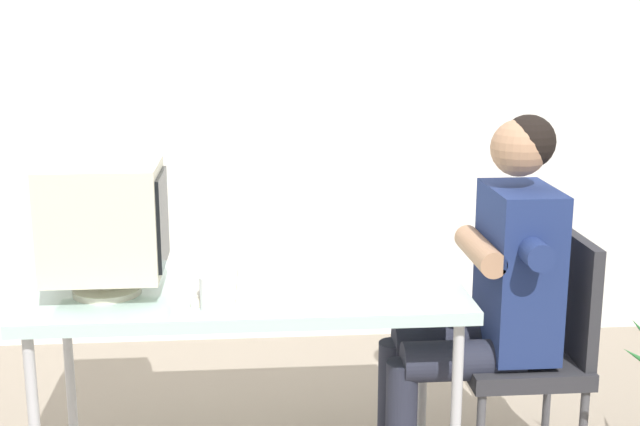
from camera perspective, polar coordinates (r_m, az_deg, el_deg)
The scene contains 7 objects.
wall_back at distance 4.23m, azimuth -0.88°, elevation 11.41°, with size 8.00×0.10×3.00m, color silver.
desk at distance 2.98m, azimuth -4.78°, elevation -5.70°, with size 1.46×0.66×0.72m.
crt_monitor at distance 2.90m, azimuth -13.97°, elevation -0.54°, with size 0.38×0.33×0.43m.
keyboard at distance 2.97m, azimuth -6.84°, elevation -4.53°, with size 0.15×0.42×0.03m.
office_chair at distance 3.21m, azimuth 14.11°, elevation -8.28°, with size 0.42×0.42×0.87m.
person_seated at distance 3.08m, azimuth 10.99°, elevation -4.88°, with size 0.71×0.57×1.30m.
desk_mug at distance 2.75m, azimuth -7.09°, elevation -5.18°, with size 0.08×0.09×0.10m.
Camera 1 is at (0.02, -2.82, 1.65)m, focal length 48.76 mm.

